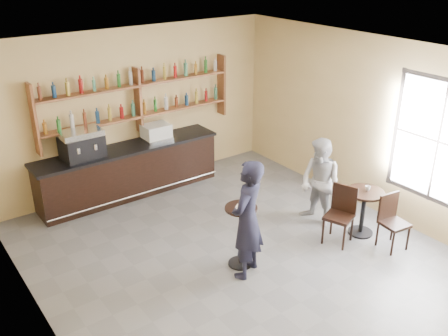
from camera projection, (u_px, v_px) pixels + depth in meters
floor at (243, 259)px, 7.96m from camera, size 7.00×7.00×0.00m
ceiling at (247, 58)px, 6.65m from camera, size 7.00×7.00×0.00m
wall_back at (136, 109)px, 9.88m from camera, size 7.00×0.00×7.00m
wall_left at (39, 231)px, 5.69m from camera, size 0.00×7.00×7.00m
wall_right at (377, 127)px, 8.91m from camera, size 0.00×7.00×7.00m
window_pane at (438, 142)px, 7.98m from camera, size 0.00×2.00×2.00m
window_frame at (438, 142)px, 7.98m from camera, size 0.04×1.70×2.10m
shelf_unit at (138, 101)px, 9.70m from camera, size 4.00×0.26×1.40m
liquor_bottles at (138, 92)px, 9.63m from camera, size 3.68×0.10×1.00m
bar_counter at (129, 171)px, 9.86m from camera, size 3.71×0.72×1.00m
espresso_machine at (82, 144)px, 9.07m from camera, size 0.78×0.54×0.53m
pastry_case at (156, 132)px, 9.93m from camera, size 0.60×0.50×0.33m
pedestal_table at (241, 236)px, 7.63m from camera, size 0.53×0.53×1.02m
napkin at (241, 207)px, 7.42m from camera, size 0.23×0.23×0.00m
donut at (242, 205)px, 7.41m from camera, size 0.18×0.18×0.05m
cup_pedestal at (244, 199)px, 7.55m from camera, size 0.14×0.14×0.09m
man_main at (247, 220)px, 7.25m from camera, size 0.81×0.71×1.86m
cafe_table at (363, 212)px, 8.51m from camera, size 0.67×0.67×0.81m
cup_cafe at (368, 188)px, 8.35m from camera, size 0.11×0.11×0.08m
chair_west at (339, 216)px, 8.22m from camera, size 0.55×0.55×0.99m
chair_south at (395, 223)px, 8.07m from camera, size 0.45×0.45×0.93m
patron_second at (320, 183)px, 8.67m from camera, size 0.63×0.79×1.60m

